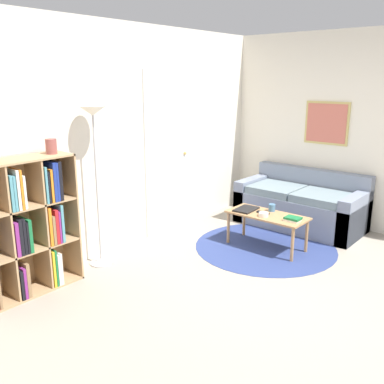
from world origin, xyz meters
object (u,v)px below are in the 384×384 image
at_px(couch, 302,206).
at_px(coffee_table, 267,218).
at_px(bowl, 263,214).
at_px(bookshelf, 20,230).
at_px(floor_lamp, 94,134).
at_px(laptop, 246,209).
at_px(vase_on_shelf, 51,146).
at_px(cup, 272,208).

height_order(couch, coffee_table, couch).
bearing_deg(coffee_table, couch, 2.61).
bearing_deg(bowl, bookshelf, 153.66).
distance_m(couch, coffee_table, 1.03).
distance_m(floor_lamp, couch, 3.06).
xyz_separation_m(floor_lamp, bowl, (1.48, -1.16, -0.99)).
xyz_separation_m(couch, laptop, (-1.05, 0.24, 0.15)).
distance_m(couch, bowl, 1.14).
bearing_deg(coffee_table, vase_on_shelf, 150.77).
bearing_deg(floor_lamp, couch, -22.84).
height_order(bowl, cup, cup).
relative_size(floor_lamp, vase_on_shelf, 11.97).
height_order(floor_lamp, couch, floor_lamp).
height_order(coffee_table, vase_on_shelf, vase_on_shelf).
bearing_deg(bookshelf, floor_lamp, -1.04).
bearing_deg(floor_lamp, bookshelf, 178.96).
bearing_deg(cup, floor_lamp, 146.91).
xyz_separation_m(coffee_table, bowl, (-0.10, -0.01, 0.07)).
bearing_deg(couch, bookshelf, 162.28).
bearing_deg(bookshelf, cup, -23.64).
height_order(bookshelf, coffee_table, bookshelf).
bearing_deg(coffee_table, floor_lamp, 144.14).
bearing_deg(vase_on_shelf, coffee_table, -29.23).
bearing_deg(floor_lamp, vase_on_shelf, 178.26).
relative_size(bookshelf, laptop, 3.95).
bearing_deg(vase_on_shelf, cup, -27.23).
relative_size(laptop, vase_on_shelf, 2.28).
distance_m(couch, vase_on_shelf, 3.47).
height_order(couch, bowl, couch).
bearing_deg(floor_lamp, bowl, -37.89).
bearing_deg(cup, bookshelf, 156.36).
height_order(cup, vase_on_shelf, vase_on_shelf).
relative_size(bookshelf, couch, 0.78).
bearing_deg(coffee_table, cup, 8.24).
height_order(bookshelf, cup, bookshelf).
bearing_deg(bookshelf, laptop, -19.75).
bearing_deg(cup, laptop, 121.84).
relative_size(bowl, vase_on_shelf, 0.80).
xyz_separation_m(floor_lamp, cup, (1.73, -1.13, -0.97)).
bearing_deg(laptop, bookshelf, 160.25).
relative_size(cup, vase_on_shelf, 0.62).
relative_size(coffee_table, vase_on_shelf, 6.62).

